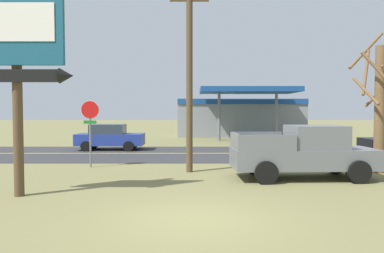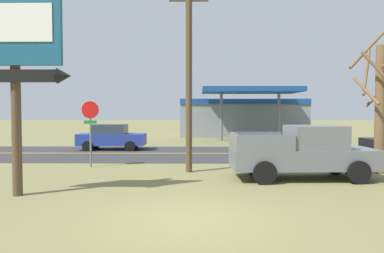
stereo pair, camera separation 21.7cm
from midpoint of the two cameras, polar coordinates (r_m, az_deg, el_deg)
ground_plane at (r=8.80m, az=0.04°, el=-14.09°), size 180.00×180.00×0.00m
road_asphalt at (r=21.58m, az=0.46°, el=-4.18°), size 140.00×8.00×0.02m
road_centre_line at (r=21.58m, az=0.46°, el=-4.14°), size 126.00×0.20×0.01m
motel_sign at (r=11.91m, az=-25.09°, el=10.02°), size 3.13×0.54×6.03m
stop_sign at (r=16.93m, az=-15.04°, el=0.75°), size 0.80×0.08×2.95m
utility_pole at (r=15.16m, az=-0.07°, el=9.64°), size 1.75×0.26×8.26m
bare_tree at (r=16.62m, az=27.28°, el=3.28°), size 2.06×2.05×5.83m
gas_station at (r=36.94m, az=7.84°, el=1.57°), size 12.00×11.50×4.40m
pickup_grey_parked_on_lawn at (r=14.25m, az=17.30°, el=-3.87°), size 5.27×2.40×1.96m
car_blue_near_lane at (r=24.10m, az=-12.06°, el=-1.58°), size 4.20×2.00×1.64m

